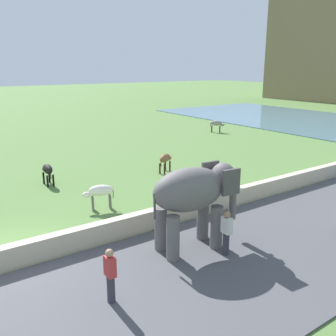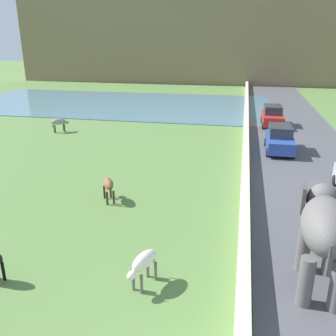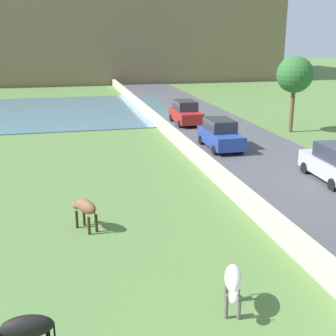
% 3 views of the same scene
% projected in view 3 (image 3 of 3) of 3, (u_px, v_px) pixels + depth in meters
% --- Properties ---
extents(road_surface, '(7.00, 120.00, 0.06)m').
position_uv_depth(road_surface, '(244.00, 147.00, 27.46)').
color(road_surface, '#4C4C51').
rests_on(road_surface, ground).
extents(barrier_wall, '(0.40, 110.00, 0.80)m').
position_uv_depth(barrier_wall, '(194.00, 153.00, 24.65)').
color(barrier_wall, beige).
rests_on(barrier_wall, ground).
extents(hill_distant, '(64.00, 28.00, 21.40)m').
position_uv_depth(hill_distant, '(54.00, 6.00, 68.51)').
color(hill_distant, '#7F6B4C').
rests_on(hill_distant, ground).
extents(car_blue, '(1.80, 4.00, 1.80)m').
position_uv_depth(car_blue, '(220.00, 134.00, 26.84)').
color(car_blue, '#2D4CA8').
rests_on(car_blue, ground).
extents(car_red, '(1.81, 4.01, 1.80)m').
position_uv_depth(car_red, '(186.00, 113.00, 34.12)').
color(car_red, red).
rests_on(car_red, ground).
extents(car_silver, '(1.94, 4.08, 1.80)m').
position_uv_depth(car_silver, '(336.00, 163.00, 20.89)').
color(car_silver, '#B7B7BC').
rests_on(car_silver, ground).
extents(cow_black, '(1.40, 0.48, 1.15)m').
position_uv_depth(cow_black, '(25.00, 330.00, 9.29)').
color(cow_black, black).
rests_on(cow_black, ground).
extents(cow_brown, '(1.00, 1.36, 1.15)m').
position_uv_depth(cow_brown, '(85.00, 208.00, 15.78)').
color(cow_brown, brown).
rests_on(cow_brown, ground).
extents(cow_white, '(0.80, 1.41, 1.15)m').
position_uv_depth(cow_white, '(233.00, 281.00, 11.09)').
color(cow_white, silver).
rests_on(cow_white, ground).
extents(tree_mid, '(2.49, 2.49, 5.26)m').
position_uv_depth(tree_mid, '(295.00, 75.00, 30.62)').
color(tree_mid, brown).
rests_on(tree_mid, ground).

